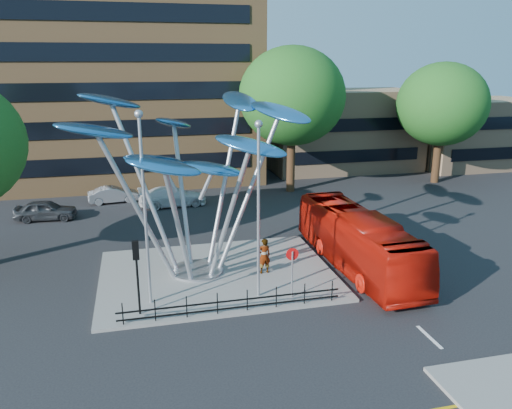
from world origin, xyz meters
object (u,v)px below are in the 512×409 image
object	(u,v)px
pedestrian	(264,256)
parked_car_left	(46,210)
red_bus	(357,240)
parked_car_mid	(113,195)
no_entry_sign_island	(292,264)
parked_car_right	(173,196)
tree_far	(442,104)
leaf_sculpture	(191,145)
street_lamp_left	(144,193)
street_lamp_right	(258,195)
traffic_light_island	(136,262)
tree_right	(292,96)

from	to	relation	value
pedestrian	parked_car_left	bearing A→B (deg)	-52.35
red_bus	pedestrian	size ratio (longest dim) A/B	5.82
parked_car_left	parked_car_mid	xyz separation A→B (m)	(4.50, 3.53, -0.07)
pedestrian	parked_car_mid	world-z (taller)	pedestrian
no_entry_sign_island	red_bus	distance (m)	5.44
red_bus	parked_car_right	distance (m)	16.91
parked_car_mid	no_entry_sign_island	bearing A→B (deg)	-162.68
tree_far	leaf_sculpture	xyz separation A→B (m)	(-24.07, -15.32, -0.23)
street_lamp_left	parked_car_left	xyz separation A→B (m)	(-6.74, 14.81, -4.64)
pedestrian	parked_car_left	xyz separation A→B (m)	(-12.65, 12.84, -0.39)
no_entry_sign_island	parked_car_mid	distance (m)	21.24
tree_far	leaf_sculpture	distance (m)	28.53
street_lamp_right	parked_car_right	world-z (taller)	street_lamp_right
tree_far	traffic_light_island	world-z (taller)	tree_far
parked_car_mid	street_lamp_left	bearing A→B (deg)	179.95
tree_right	leaf_sculpture	size ratio (longest dim) A/B	0.95
tree_far	leaf_sculpture	world-z (taller)	tree_far
no_entry_sign_island	parked_car_left	bearing A→B (deg)	129.97
traffic_light_island	parked_car_left	size ratio (longest dim) A/B	0.82
no_entry_sign_island	street_lamp_left	bearing A→B (deg)	171.39
leaf_sculpture	street_lamp_left	distance (m)	4.28
street_lamp_left	no_entry_sign_island	size ratio (longest dim) A/B	3.59
leaf_sculpture	tree_far	bearing A→B (deg)	32.48
traffic_light_island	parked_car_mid	world-z (taller)	traffic_light_island
leaf_sculpture	no_entry_sign_island	distance (m)	7.71
street_lamp_left	tree_far	bearing A→B (deg)	34.92
parked_car_mid	leaf_sculpture	bearing A→B (deg)	-169.89
tree_far	traffic_light_island	bearing A→B (deg)	-144.16
no_entry_sign_island	parked_car_left	world-z (taller)	no_entry_sign_island
street_lamp_left	parked_car_mid	distance (m)	19.07
street_lamp_right	parked_car_right	bearing A→B (deg)	99.26
no_entry_sign_island	pedestrian	distance (m)	3.10
parked_car_right	pedestrian	bearing A→B (deg)	-170.00
tree_right	street_lamp_right	xyz separation A→B (m)	(-7.50, -19.00, -2.94)
tree_far	parked_car_right	distance (m)	25.15
traffic_light_island	red_bus	world-z (taller)	traffic_light_island
street_lamp_left	no_entry_sign_island	bearing A→B (deg)	-8.61
tree_far	no_entry_sign_island	xyz separation A→B (m)	(-20.00, -19.48, -5.29)
red_bus	parked_car_right	bearing A→B (deg)	119.56
parked_car_mid	traffic_light_island	bearing A→B (deg)	178.13
parked_car_right	leaf_sculpture	bearing A→B (deg)	176.44
leaf_sculpture	traffic_light_island	bearing A→B (deg)	-125.04
red_bus	parked_car_left	xyz separation A→B (m)	(-17.84, 12.90, -0.84)
parked_car_left	parked_car_mid	distance (m)	5.72
street_lamp_right	pedestrian	xyz separation A→B (m)	(0.91, 2.47, -3.99)
traffic_light_island	red_bus	xyz separation A→B (m)	(11.60, 2.92, -1.06)
pedestrian	parked_car_mid	bearing A→B (deg)	-70.45
parked_car_mid	pedestrian	bearing A→B (deg)	-160.53
parked_car_mid	parked_car_left	bearing A→B (deg)	121.10
pedestrian	traffic_light_island	bearing A→B (deg)	17.95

